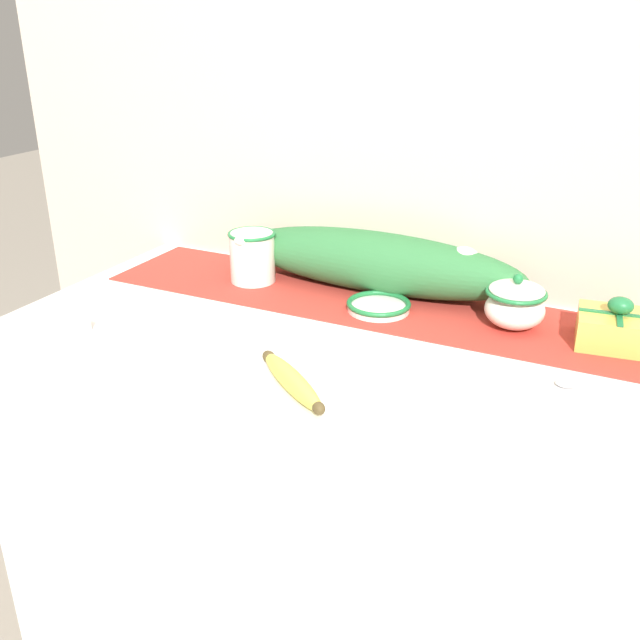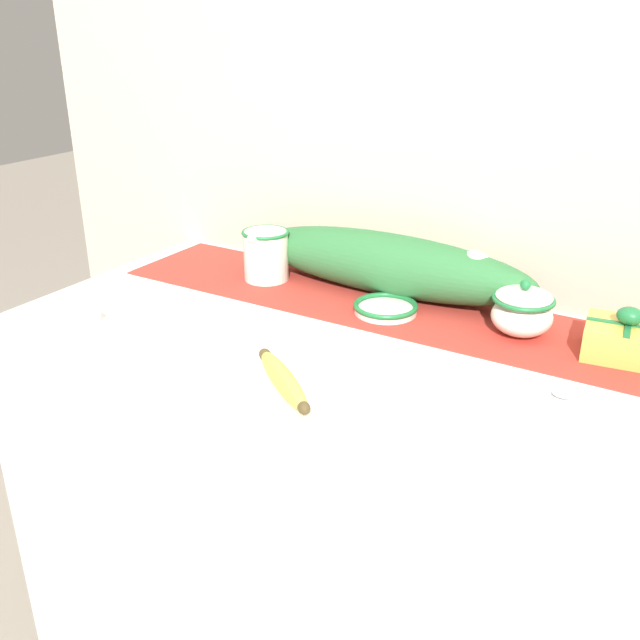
{
  "view_description": "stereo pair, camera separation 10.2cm",
  "coord_description": "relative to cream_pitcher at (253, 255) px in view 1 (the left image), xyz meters",
  "views": [
    {
      "loc": [
        0.52,
        -1.1,
        1.48
      ],
      "look_at": [
        0.01,
        -0.05,
        0.97
      ],
      "focal_mm": 40.0,
      "sensor_mm": 36.0,
      "label": 1
    },
    {
      "loc": [
        0.61,
        -1.05,
        1.48
      ],
      "look_at": [
        0.01,
        -0.05,
        0.97
      ],
      "focal_mm": 40.0,
      "sensor_mm": 36.0,
      "label": 2
    }
  ],
  "objects": [
    {
      "name": "napkin_stack",
      "position": [
        -0.21,
        -0.41,
        -0.05
      ],
      "size": [
        0.14,
        0.14,
        0.03
      ],
      "primitive_type": "cube",
      "rotation": [
        0.0,
        0.0,
        -0.21
      ],
      "color": "silver",
      "rests_on": "countertop"
    },
    {
      "name": "countertop",
      "position": [
        0.27,
        -0.18,
        -0.52
      ],
      "size": [
        1.23,
        0.64,
        0.92
      ],
      "primitive_type": "cube",
      "color": "silver",
      "rests_on": "ground_plane"
    },
    {
      "name": "poinsettia_garland",
      "position": [
        0.27,
        0.06,
        0.01
      ],
      "size": [
        0.65,
        0.14,
        0.13
      ],
      "color": "#2D6B38",
      "rests_on": "countertop"
    },
    {
      "name": "small_dish",
      "position": [
        0.32,
        -0.04,
        -0.05
      ],
      "size": [
        0.13,
        0.13,
        0.02
      ],
      "color": "white",
      "rests_on": "countertop"
    },
    {
      "name": "banana",
      "position": [
        0.31,
        -0.4,
        -0.05
      ],
      "size": [
        0.19,
        0.15,
        0.03
      ],
      "rotation": [
        0.0,
        0.0,
        -0.65
      ],
      "color": "#DBCC4C",
      "rests_on": "countertop"
    },
    {
      "name": "cream_pitcher",
      "position": [
        0.0,
        0.0,
        0.0
      ],
      "size": [
        0.1,
        0.12,
        0.12
      ],
      "color": "white",
      "rests_on": "countertop"
    },
    {
      "name": "sugar_bowl",
      "position": [
        0.58,
        -0.0,
        -0.01
      ],
      "size": [
        0.12,
        0.12,
        0.11
      ],
      "color": "white",
      "rests_on": "countertop"
    },
    {
      "name": "gift_box",
      "position": [
        0.76,
        0.0,
        -0.03
      ],
      "size": [
        0.15,
        0.13,
        0.09
      ],
      "rotation": [
        0.0,
        0.0,
        0.12
      ],
      "color": "gold",
      "rests_on": "countertop"
    },
    {
      "name": "spoon",
      "position": [
        0.69,
        -0.19,
        -0.06
      ],
      "size": [
        0.16,
        0.02,
        0.01
      ],
      "rotation": [
        0.0,
        0.0,
        -0.06
      ],
      "color": "#B7B7BC",
      "rests_on": "countertop"
    },
    {
      "name": "back_wall",
      "position": [
        0.27,
        0.16,
        0.21
      ],
      "size": [
        2.03,
        0.04,
        2.4
      ],
      "primitive_type": "cube",
      "color": "beige",
      "rests_on": "ground_plane"
    },
    {
      "name": "table_runner",
      "position": [
        0.27,
        -0.0,
        -0.06
      ],
      "size": [
        1.13,
        0.26,
        0.0
      ],
      "primitive_type": "cube",
      "color": "#B23328",
      "rests_on": "countertop"
    }
  ]
}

